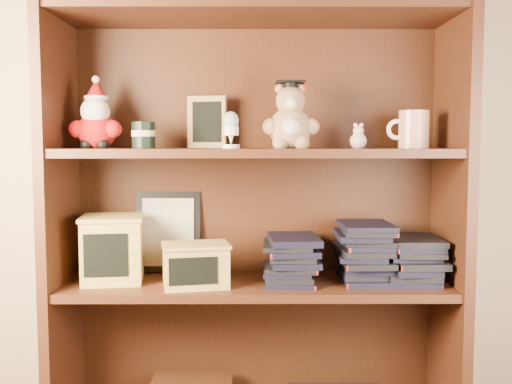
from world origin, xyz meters
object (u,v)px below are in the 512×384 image
bookcase (255,204)px  teacher_mug (413,129)px  treats_box (113,248)px  grad_teddy_bear (291,122)px

bookcase → teacher_mug: bearing=-6.2°
bookcase → treats_box: size_ratio=7.84×
bookcase → grad_teddy_bear: 0.28m
teacher_mug → treats_box: 0.96m
grad_teddy_bear → bookcase: bearing=151.4°
bookcase → grad_teddy_bear: bearing=-28.6°
teacher_mug → treats_box: bearing=-179.9°
bookcase → teacher_mug: bookcase is taller
treats_box → teacher_mug: bearing=0.1°
teacher_mug → treats_box: size_ratio=0.62×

